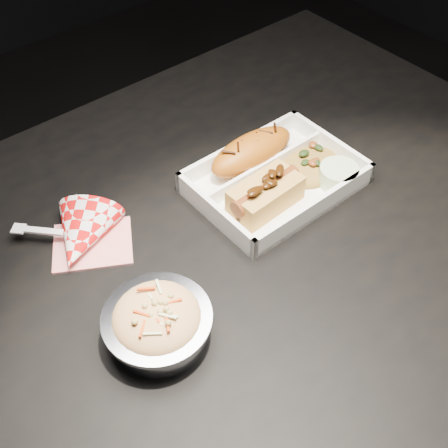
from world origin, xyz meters
The scene contains 9 objects.
floor centered at (0.00, 0.00, -0.03)m, with size 4.00×4.00×0.05m, color black.
dining_table centered at (0.00, 0.00, 0.66)m, with size 1.20×0.80×0.75m.
food_tray centered at (0.14, 0.02, 0.76)m, with size 0.25×0.18×0.04m.
fried_pastry centered at (0.14, 0.08, 0.78)m, with size 0.16×0.06×0.05m, color #9D500F.
hotdog centered at (0.10, -0.01, 0.78)m, with size 0.12×0.06×0.06m.
fried_rice_mound centered at (0.21, 0.01, 0.77)m, with size 0.11×0.09×0.03m, color #A47A2F.
cupcake_liner centered at (0.22, -0.04, 0.77)m, with size 0.06×0.06×0.03m, color beige.
foil_coleslaw_cup centered at (-0.15, -0.09, 0.78)m, with size 0.13×0.13×0.07m.
napkin_fork centered at (-0.15, 0.11, 0.77)m, with size 0.15×0.15×0.10m.
Camera 1 is at (-0.33, -0.42, 1.36)m, focal length 45.00 mm.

